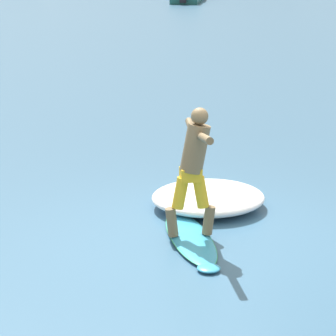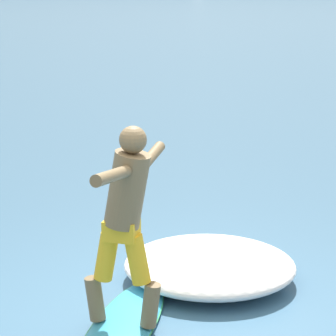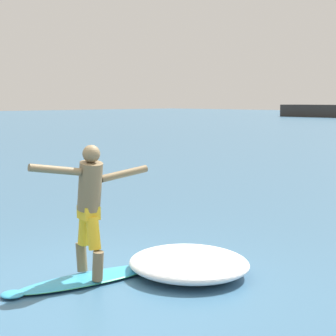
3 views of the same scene
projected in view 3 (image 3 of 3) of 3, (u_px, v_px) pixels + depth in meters
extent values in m
plane|color=#386383|center=(104.00, 284.00, 6.83)|extent=(200.00, 200.00, 0.00)
cube|color=#302D2B|center=(328.00, 111.00, 72.90)|extent=(12.28, 3.73, 1.60)
ellipsoid|color=#349AC5|center=(90.00, 278.00, 6.93)|extent=(0.78, 1.98, 0.07)
ellipsoid|color=#349AC5|center=(12.00, 294.00, 6.36)|extent=(0.31, 0.31, 0.06)
ellipsoid|color=#339E56|center=(90.00, 278.00, 6.93)|extent=(0.80, 1.99, 0.03)
cone|color=black|center=(143.00, 275.00, 7.40)|extent=(0.06, 0.06, 0.14)
cone|color=black|center=(129.00, 274.00, 7.43)|extent=(0.06, 0.06, 0.14)
cone|color=black|center=(140.00, 279.00, 7.21)|extent=(0.06, 0.06, 0.14)
cylinder|color=brown|center=(98.00, 266.00, 6.71)|extent=(0.19, 0.16, 0.37)
cylinder|color=gold|center=(94.00, 233.00, 6.75)|extent=(0.24, 0.19, 0.41)
cylinder|color=brown|center=(82.00, 257.00, 7.10)|extent=(0.19, 0.16, 0.37)
cylinder|color=gold|center=(85.00, 229.00, 6.96)|extent=(0.24, 0.19, 0.41)
cube|color=gold|center=(89.00, 212.00, 6.83)|extent=(0.29, 0.25, 0.16)
cylinder|color=brown|center=(90.00, 186.00, 6.75)|extent=(0.43, 0.35, 0.63)
sphere|color=brown|center=(91.00, 154.00, 6.65)|extent=(0.21, 0.21, 0.21)
cylinder|color=brown|center=(124.00, 174.00, 6.94)|extent=(0.25, 0.63, 0.20)
cylinder|color=brown|center=(55.00, 170.00, 6.44)|extent=(0.22, 0.63, 0.19)
ellipsoid|color=white|center=(189.00, 263.00, 7.17)|extent=(1.70, 1.60, 0.31)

